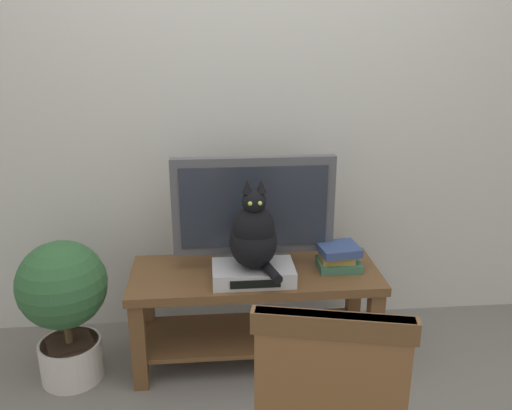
{
  "coord_description": "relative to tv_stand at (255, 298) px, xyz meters",
  "views": [
    {
      "loc": [
        -0.23,
        -1.78,
        1.66
      ],
      "look_at": [
        -0.01,
        0.57,
        0.86
      ],
      "focal_mm": 37.48,
      "sensor_mm": 36.0,
      "label": 1
    }
  ],
  "objects": [
    {
      "name": "potted_plant",
      "position": [
        -0.91,
        -0.08,
        0.08
      ],
      "size": [
        0.42,
        0.42,
        0.72
      ],
      "color": "beige",
      "rests_on": "ground"
    },
    {
      "name": "back_wall",
      "position": [
        0.01,
        0.47,
        1.05
      ],
      "size": [
        7.0,
        0.12,
        2.8
      ],
      "primitive_type": "cube",
      "color": "beige",
      "rests_on": "ground"
    },
    {
      "name": "cat",
      "position": [
        -0.02,
        -0.11,
        0.39
      ],
      "size": [
        0.23,
        0.34,
        0.44
      ],
      "color": "black",
      "rests_on": "media_box"
    },
    {
      "name": "tv_stand",
      "position": [
        0.0,
        0.0,
        0.0
      ],
      "size": [
        1.23,
        0.48,
        0.5
      ],
      "color": "brown",
      "rests_on": "ground"
    },
    {
      "name": "media_box",
      "position": [
        -0.02,
        -0.1,
        0.19
      ],
      "size": [
        0.39,
        0.23,
        0.08
      ],
      "color": "#BCBCC1",
      "rests_on": "tv_stand"
    },
    {
      "name": "book_stack",
      "position": [
        0.42,
        -0.0,
        0.21
      ],
      "size": [
        0.22,
        0.2,
        0.12
      ],
      "color": "#38664C",
      "rests_on": "tv_stand"
    },
    {
      "name": "tv",
      "position": [
        0.0,
        0.08,
        0.44
      ],
      "size": [
        0.8,
        0.2,
        0.56
      ],
      "color": "#4C4C51",
      "rests_on": "tv_stand"
    }
  ]
}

